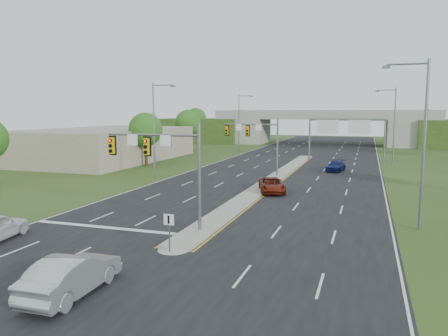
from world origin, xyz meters
TOP-DOWN VIEW (x-y plane):
  - ground at (0.00, 0.00)m, footprint 240.00×240.00m
  - road at (0.00, 35.00)m, footprint 24.00×160.00m
  - median at (0.00, 23.00)m, footprint 2.00×54.00m
  - median_nose at (0.00, -4.00)m, footprint 2.00×2.00m
  - lane_markings at (-0.60, 28.91)m, footprint 23.72×160.00m
  - signal_mast_near at (-2.26, -0.07)m, footprint 6.62×0.60m
  - signal_mast_far at (-2.26, 24.93)m, footprint 6.62×0.60m
  - keep_right_sign at (0.00, -4.53)m, footprint 0.60×0.13m
  - sign_gantry at (6.68, 44.92)m, footprint 11.58×0.44m
  - overpass at (0.00, 80.00)m, footprint 80.00×14.00m
  - lightpole_l_mid at (-13.30, 20.00)m, footprint 2.85×0.25m
  - lightpole_l_far at (-13.30, 55.00)m, footprint 2.85×0.25m
  - lightpole_r_near at (13.30, 5.00)m, footprint 2.85×0.25m
  - lightpole_r_far at (13.30, 40.00)m, footprint 2.85×0.25m
  - tree_l_near at (-20.00, 30.00)m, footprint 4.80×4.80m
  - tree_l_mid at (-24.00, 55.00)m, footprint 5.20×5.20m
  - tree_back_a at (-38.00, 94.00)m, footprint 6.00×6.00m
  - tree_back_b at (-24.00, 94.00)m, footprint 5.60×5.60m
  - tree_back_c at (24.00, 94.00)m, footprint 5.60×5.60m
  - commercial_building at (-30.00, 35.00)m, footprint 18.00×30.00m
  - car_silver at (-1.56, -10.75)m, footprint 1.97×5.26m
  - car_far_a at (1.50, 15.11)m, footprint 3.68×5.46m
  - car_far_b at (6.22, 32.79)m, footprint 2.61×4.79m

SIDE VIEW (x-z plane):
  - ground at x=0.00m, z-range 0.00..0.00m
  - road at x=0.00m, z-range 0.00..0.02m
  - lane_markings at x=-0.60m, z-range 0.02..0.03m
  - median at x=0.00m, z-range 0.02..0.18m
  - median_nose at x=0.00m, z-range 0.02..0.18m
  - car_far_b at x=6.22m, z-range 0.02..1.34m
  - car_far_a at x=1.50m, z-range 0.02..1.41m
  - car_silver at x=-1.56m, z-range 0.02..1.74m
  - keep_right_sign at x=0.00m, z-range 0.42..2.62m
  - commercial_building at x=-30.00m, z-range 0.00..5.00m
  - overpass at x=0.00m, z-range -0.50..7.60m
  - signal_mast_near at x=-2.26m, z-range 1.23..8.23m
  - signal_mast_far at x=-2.26m, z-range 1.23..8.23m
  - tree_l_near at x=-20.00m, z-range 1.38..8.98m
  - sign_gantry at x=6.68m, z-range 1.90..8.58m
  - tree_l_mid at x=-24.00m, z-range 1.44..9.57m
  - tree_back_b at x=-24.00m, z-range 1.35..9.67m
  - tree_back_c at x=24.00m, z-range 1.35..9.67m
  - tree_back_a at x=-38.00m, z-range 1.41..10.26m
  - lightpole_l_mid at x=-13.30m, z-range 0.60..11.60m
  - lightpole_l_far at x=-13.30m, z-range 0.60..11.60m
  - lightpole_r_near at x=13.30m, z-range 0.60..11.60m
  - lightpole_r_far at x=13.30m, z-range 0.60..11.60m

